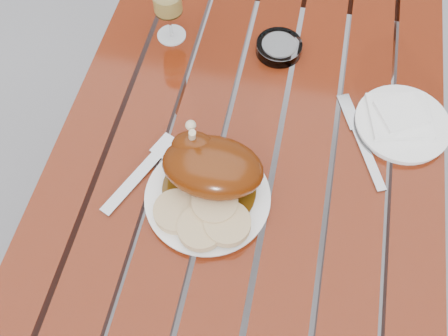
{
  "coord_description": "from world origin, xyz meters",
  "views": [
    {
      "loc": [
        0.06,
        -0.6,
        1.63
      ],
      "look_at": [
        -0.04,
        -0.12,
        0.78
      ],
      "focal_mm": 40.0,
      "sensor_mm": 36.0,
      "label": 1
    }
  ],
  "objects_px": {
    "side_plate": "(402,124)",
    "table": "(246,208)",
    "wine_glass": "(168,10)",
    "ashtray": "(279,48)",
    "dinner_plate": "(208,198)"
  },
  "relations": [
    {
      "from": "side_plate",
      "to": "table",
      "type": "bearing_deg",
      "value": -165.6
    },
    {
      "from": "table",
      "to": "side_plate",
      "type": "xyz_separation_m",
      "value": [
        0.31,
        0.08,
        0.38
      ]
    },
    {
      "from": "wine_glass",
      "to": "ashtray",
      "type": "height_order",
      "value": "wine_glass"
    },
    {
      "from": "dinner_plate",
      "to": "side_plate",
      "type": "xyz_separation_m",
      "value": [
        0.37,
        0.26,
        0.0
      ]
    },
    {
      "from": "table",
      "to": "ashtray",
      "type": "height_order",
      "value": "ashtray"
    },
    {
      "from": "dinner_plate",
      "to": "wine_glass",
      "type": "height_order",
      "value": "wine_glass"
    },
    {
      "from": "dinner_plate",
      "to": "side_plate",
      "type": "distance_m",
      "value": 0.45
    },
    {
      "from": "ashtray",
      "to": "table",
      "type": "bearing_deg",
      "value": -94.83
    },
    {
      "from": "side_plate",
      "to": "ashtray",
      "type": "height_order",
      "value": "ashtray"
    },
    {
      "from": "ashtray",
      "to": "dinner_plate",
      "type": "bearing_deg",
      "value": -100.56
    },
    {
      "from": "table",
      "to": "dinner_plate",
      "type": "bearing_deg",
      "value": -107.9
    },
    {
      "from": "side_plate",
      "to": "ashtray",
      "type": "bearing_deg",
      "value": 151.5
    },
    {
      "from": "dinner_plate",
      "to": "ashtray",
      "type": "bearing_deg",
      "value": 79.44
    },
    {
      "from": "side_plate",
      "to": "dinner_plate",
      "type": "bearing_deg",
      "value": -145.07
    },
    {
      "from": "wine_glass",
      "to": "side_plate",
      "type": "distance_m",
      "value": 0.57
    }
  ]
}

